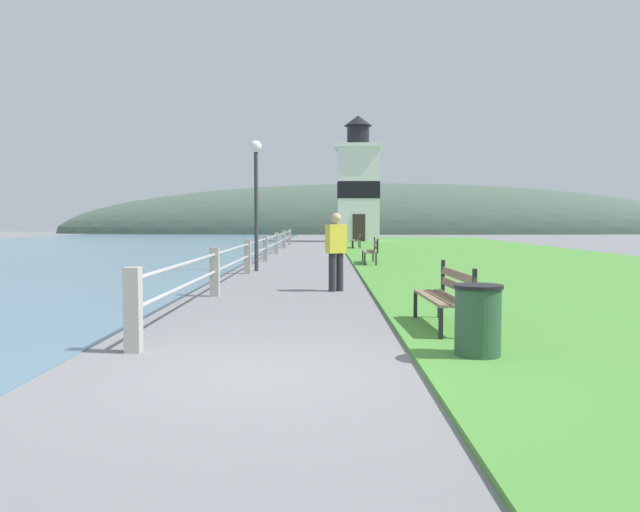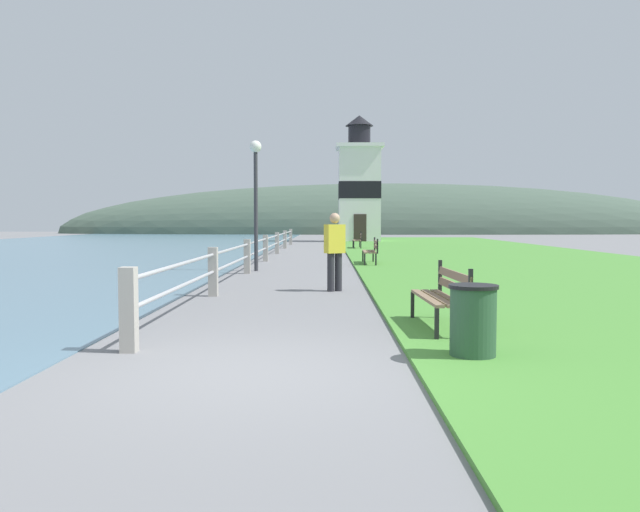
{
  "view_description": "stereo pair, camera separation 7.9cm",
  "coord_description": "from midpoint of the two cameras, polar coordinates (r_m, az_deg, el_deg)",
  "views": [
    {
      "loc": [
        0.68,
        -6.2,
        1.54
      ],
      "look_at": [
        0.51,
        15.57,
        0.3
      ],
      "focal_mm": 35.0,
      "sensor_mm": 36.0,
      "label": 1
    },
    {
      "loc": [
        0.76,
        -6.2,
        1.54
      ],
      "look_at": [
        0.51,
        15.57,
        0.3
      ],
      "focal_mm": 35.0,
      "sensor_mm": 36.0,
      "label": 2
    }
  ],
  "objects": [
    {
      "name": "ground_plane",
      "position": [
        6.43,
        -6.1,
        -10.62
      ],
      "size": [
        160.0,
        160.0,
        0.0
      ],
      "primitive_type": "plane",
      "color": "slate"
    },
    {
      "name": "person_strolling",
      "position": [
        13.55,
        1.31,
        0.65
      ],
      "size": [
        0.47,
        0.39,
        1.71
      ],
      "rotation": [
        0.0,
        0.0,
        2.05
      ],
      "color": "#28282D",
      "rests_on": "ground_plane"
    },
    {
      "name": "trash_bin",
      "position": [
        7.08,
        13.92,
        -5.92
      ],
      "size": [
        0.54,
        0.54,
        0.84
      ],
      "color": "#2D5138",
      "rests_on": "ground_plane"
    },
    {
      "name": "distant_hillside",
      "position": [
        75.87,
        5.95,
        2.08
      ],
      "size": [
        80.0,
        16.0,
        12.0
      ],
      "color": "#475B4C",
      "rests_on": "ground_plane"
    },
    {
      "name": "seawall_railing",
      "position": [
        23.53,
        -5.12,
        0.93
      ],
      "size": [
        0.18,
        32.59,
        1.0
      ],
      "color": "#A8A399",
      "rests_on": "ground_plane"
    },
    {
      "name": "lamp_post",
      "position": [
        19.13,
        -5.99,
        6.83
      ],
      "size": [
        0.36,
        0.36,
        3.96
      ],
      "color": "#333338",
      "rests_on": "ground_plane"
    },
    {
      "name": "park_bench_far",
      "position": [
        33.83,
        3.4,
        1.55
      ],
      "size": [
        0.49,
        1.64,
        0.94
      ],
      "rotation": [
        0.0,
        0.0,
        3.13
      ],
      "color": "#846B51",
      "rests_on": "ground_plane"
    },
    {
      "name": "park_bench_near",
      "position": [
        8.82,
        11.26,
        -3.33
      ],
      "size": [
        0.54,
        1.79,
        0.94
      ],
      "rotation": [
        0.0,
        0.0,
        3.18
      ],
      "color": "#846B51",
      "rests_on": "ground_plane"
    },
    {
      "name": "lighthouse",
      "position": [
        45.9,
        3.44,
        6.29
      ],
      "size": [
        3.4,
        3.4,
        9.18
      ],
      "color": "white",
      "rests_on": "ground_plane"
    },
    {
      "name": "grass_verge",
      "position": [
        26.81,
        15.44,
        -0.09
      ],
      "size": [
        12.0,
        58.95,
        0.06
      ],
      "color": "#4C8E38",
      "rests_on": "ground_plane"
    },
    {
      "name": "park_bench_midway",
      "position": [
        21.58,
        4.65,
        0.59
      ],
      "size": [
        0.52,
        1.98,
        0.94
      ],
      "rotation": [
        0.0,
        0.0,
        3.12
      ],
      "color": "#846B51",
      "rests_on": "ground_plane"
    }
  ]
}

